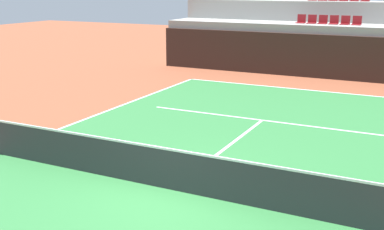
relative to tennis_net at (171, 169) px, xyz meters
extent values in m
plane|color=brown|center=(0.00, 0.00, -0.51)|extent=(80.00, 80.00, 0.00)
cube|color=#2D7238|center=(0.00, 0.00, -0.50)|extent=(11.00, 24.00, 0.01)
cube|color=white|center=(0.00, 11.95, -0.50)|extent=(11.00, 0.10, 0.00)
cube|color=white|center=(0.00, 6.40, -0.50)|extent=(8.26, 0.10, 0.00)
cube|color=white|center=(0.00, 3.20, -0.50)|extent=(0.10, 6.40, 0.00)
cube|color=black|center=(0.00, 15.09, 0.55)|extent=(17.05, 0.30, 2.12)
cube|color=#9E9E99|center=(0.00, 16.44, 0.75)|extent=(17.05, 2.40, 2.52)
cube|color=#9E9E99|center=(0.00, 18.84, 1.29)|extent=(17.05, 2.40, 3.59)
cube|color=maroon|center=(-1.38, 16.44, 2.03)|extent=(0.44, 0.44, 0.04)
cube|color=maroon|center=(-1.38, 16.64, 2.25)|extent=(0.44, 0.04, 0.40)
cube|color=maroon|center=(-0.83, 16.44, 2.03)|extent=(0.44, 0.44, 0.04)
cube|color=maroon|center=(-0.83, 16.64, 2.25)|extent=(0.44, 0.04, 0.40)
cube|color=maroon|center=(-0.28, 16.44, 2.03)|extent=(0.44, 0.44, 0.04)
cube|color=maroon|center=(-0.28, 16.64, 2.25)|extent=(0.44, 0.04, 0.40)
cube|color=maroon|center=(0.28, 16.44, 2.03)|extent=(0.44, 0.44, 0.04)
cube|color=maroon|center=(0.28, 16.64, 2.25)|extent=(0.44, 0.04, 0.40)
cube|color=maroon|center=(0.83, 16.44, 2.03)|extent=(0.44, 0.44, 0.04)
cube|color=maroon|center=(0.83, 16.64, 2.25)|extent=(0.44, 0.04, 0.40)
cube|color=maroon|center=(1.38, 16.44, 2.03)|extent=(0.44, 0.44, 0.04)
cube|color=maroon|center=(1.38, 16.64, 2.25)|extent=(0.44, 0.04, 0.40)
cube|color=maroon|center=(-1.38, 18.84, 3.11)|extent=(0.44, 0.44, 0.04)
cube|color=maroon|center=(-0.83, 18.84, 3.11)|extent=(0.44, 0.44, 0.04)
cube|color=maroon|center=(-0.28, 18.84, 3.11)|extent=(0.44, 0.44, 0.04)
cube|color=maroon|center=(0.28, 18.84, 3.11)|extent=(0.44, 0.44, 0.04)
cube|color=maroon|center=(0.83, 18.84, 3.11)|extent=(0.44, 0.44, 0.04)
cube|color=maroon|center=(1.38, 18.84, 3.11)|extent=(0.44, 0.44, 0.04)
cube|color=#333338|center=(0.00, 0.00, -0.04)|extent=(10.90, 0.02, 0.92)
cube|color=white|center=(0.00, 0.00, 0.45)|extent=(10.90, 0.04, 0.05)
camera|label=1|loc=(4.88, -8.76, 3.93)|focal=45.30mm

